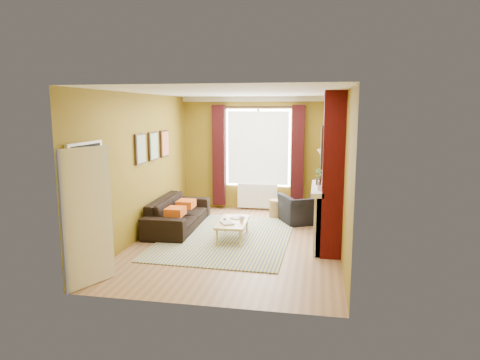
# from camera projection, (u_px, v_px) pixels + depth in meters

# --- Properties ---
(ground) EXTENTS (5.50, 5.50, 0.00)m
(ground) POSITION_uv_depth(u_px,v_px,m) (238.00, 241.00, 8.18)
(ground) COLOR brown
(ground) RESTS_ON ground
(room_walls) EXTENTS (3.82, 5.54, 2.83)m
(room_walls) POSITION_uv_depth(u_px,v_px,m) (273.00, 169.00, 8.11)
(room_walls) COLOR olive
(room_walls) RESTS_ON ground
(striped_rug) EXTENTS (2.51, 3.43, 0.02)m
(striped_rug) POSITION_uv_depth(u_px,v_px,m) (227.00, 237.00, 8.42)
(striped_rug) COLOR #33508C
(striped_rug) RESTS_ON ground
(sofa) EXTENTS (0.92, 2.25, 0.65)m
(sofa) POSITION_uv_depth(u_px,v_px,m) (178.00, 213.00, 9.06)
(sofa) COLOR black
(sofa) RESTS_ON ground
(armchair) EXTENTS (1.25, 1.19, 0.63)m
(armchair) POSITION_uv_depth(u_px,v_px,m) (304.00, 209.00, 9.47)
(armchair) COLOR black
(armchair) RESTS_ON ground
(coffee_table) EXTENTS (0.59, 1.11, 0.36)m
(coffee_table) POSITION_uv_depth(u_px,v_px,m) (233.00, 223.00, 8.26)
(coffee_table) COLOR #D2B679
(coffee_table) RESTS_ON ground
(wicker_stool) EXTENTS (0.38, 0.38, 0.41)m
(wicker_stool) POSITION_uv_depth(u_px,v_px,m) (276.00, 209.00, 9.98)
(wicker_stool) COLOR olive
(wicker_stool) RESTS_ON ground
(floor_lamp) EXTENTS (0.25, 0.25, 1.59)m
(floor_lamp) POSITION_uv_depth(u_px,v_px,m) (322.00, 164.00, 9.84)
(floor_lamp) COLOR black
(floor_lamp) RESTS_ON ground
(book_a) EXTENTS (0.33, 0.36, 0.03)m
(book_a) POSITION_uv_depth(u_px,v_px,m) (222.00, 223.00, 8.04)
(book_a) COLOR #999999
(book_a) RESTS_ON coffee_table
(book_b) EXTENTS (0.31, 0.33, 0.02)m
(book_b) POSITION_uv_depth(u_px,v_px,m) (235.00, 217.00, 8.55)
(book_b) COLOR #999999
(book_b) RESTS_ON coffee_table
(mug) EXTENTS (0.13, 0.13, 0.10)m
(mug) POSITION_uv_depth(u_px,v_px,m) (242.00, 219.00, 8.20)
(mug) COLOR #999999
(mug) RESTS_ON coffee_table
(tv_remote) EXTENTS (0.09, 0.15, 0.02)m
(tv_remote) POSITION_uv_depth(u_px,v_px,m) (225.00, 219.00, 8.37)
(tv_remote) COLOR #29292B
(tv_remote) RESTS_ON coffee_table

